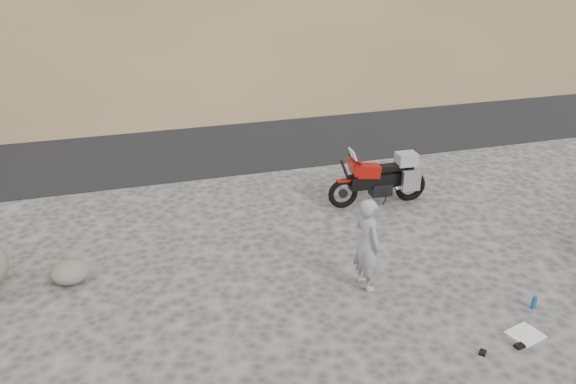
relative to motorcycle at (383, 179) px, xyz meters
name	(u,v)px	position (x,y,z in m)	size (l,w,h in m)	color
ground	(379,287)	(-1.45, -3.02, -0.59)	(140.00, 140.00, 0.00)	#403E3B
road	(257,129)	(-1.45, 5.98, -0.59)	(120.00, 7.00, 0.05)	black
motorcycle	(383,179)	(0.00, 0.00, 0.00)	(2.32, 0.70, 1.38)	black
man	(364,285)	(-1.68, -2.92, -0.59)	(0.60, 0.40, 1.65)	gray
small_rock	(70,272)	(-6.54, -1.36, -0.39)	(0.68, 0.61, 0.40)	#5A554D
gear_white_cloth	(525,334)	(0.13, -4.83, -0.58)	(0.47, 0.42, 0.02)	white
gear_bottle	(534,302)	(0.69, -4.29, -0.48)	(0.08, 0.08, 0.22)	navy
gear_glove_a	(520,346)	(-0.13, -5.04, -0.57)	(0.15, 0.10, 0.04)	black
gear_glove_b	(483,352)	(-0.73, -5.01, -0.57)	(0.12, 0.09, 0.04)	black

